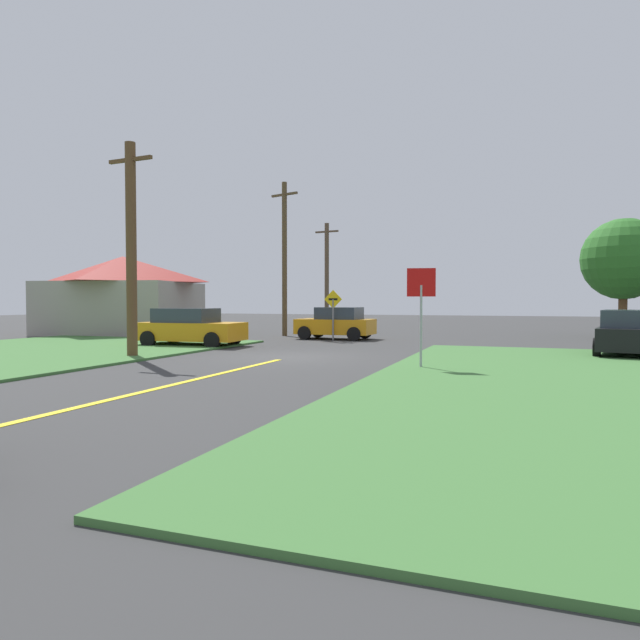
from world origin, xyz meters
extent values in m
plane|color=#353535|center=(0.00, 0.00, 0.00)|extent=(120.00, 120.00, 0.00)
cube|color=yellow|center=(0.00, -8.00, 0.01)|extent=(0.20, 14.00, 0.01)
cylinder|color=#9EA0A8|center=(4.82, -1.98, 1.19)|extent=(0.07, 0.07, 2.37)
cube|color=red|center=(4.82, -1.98, 2.45)|extent=(0.78, 0.20, 0.79)
cube|color=orange|center=(-1.50, 9.24, 0.64)|extent=(3.86, 1.98, 0.76)
cube|color=#2D3842|center=(-1.28, 9.23, 1.32)|extent=(2.13, 1.72, 0.60)
cylinder|color=black|center=(-2.81, 8.33, 0.34)|extent=(0.68, 0.23, 0.68)
cylinder|color=black|center=(-2.78, 10.20, 0.34)|extent=(0.68, 0.23, 0.68)
cylinder|color=black|center=(-0.21, 8.28, 0.34)|extent=(0.68, 0.23, 0.68)
cylinder|color=black|center=(-0.18, 10.15, 0.34)|extent=(0.68, 0.23, 0.68)
cube|color=black|center=(11.02, 4.54, 0.64)|extent=(2.63, 4.64, 0.76)
cube|color=#2D3842|center=(10.95, 4.16, 1.32)|extent=(2.06, 2.66, 0.60)
cylinder|color=black|center=(10.38, 6.17, 0.34)|extent=(0.34, 0.71, 0.68)
cylinder|color=black|center=(9.85, 3.24, 0.34)|extent=(0.34, 0.71, 0.68)
cube|color=orange|center=(-5.84, 2.87, 0.64)|extent=(4.50, 2.21, 0.76)
cube|color=#2D3842|center=(-6.09, 2.85, 1.32)|extent=(2.51, 1.87, 0.60)
cylinder|color=black|center=(-4.39, 3.92, 0.34)|extent=(0.69, 0.26, 0.68)
cylinder|color=black|center=(-4.29, 1.98, 0.34)|extent=(0.69, 0.26, 0.68)
cylinder|color=black|center=(-7.38, 3.76, 0.34)|extent=(0.69, 0.26, 0.68)
cylinder|color=black|center=(-7.28, 1.82, 0.34)|extent=(0.69, 0.26, 0.68)
cylinder|color=brown|center=(-5.00, -2.04, 3.64)|extent=(0.35, 0.35, 7.27)
cube|color=brown|center=(-5.00, -2.04, 6.69)|extent=(1.80, 0.25, 0.12)
cylinder|color=brown|center=(-4.98, 10.80, 4.24)|extent=(0.28, 0.28, 8.48)
cube|color=brown|center=(-4.98, 10.80, 7.80)|extent=(1.76, 0.63, 0.12)
cylinder|color=brown|center=(-5.63, 19.63, 3.70)|extent=(0.31, 0.31, 7.41)
cube|color=brown|center=(-5.63, 19.63, 6.81)|extent=(1.80, 0.39, 0.12)
cylinder|color=slate|center=(-1.25, 8.17, 1.01)|extent=(0.08, 0.08, 2.02)
cube|color=yellow|center=(-1.25, 8.17, 2.02)|extent=(0.91, 0.07, 0.91)
cube|color=black|center=(-1.25, 8.17, 2.02)|extent=(0.45, 0.06, 0.10)
cylinder|color=brown|center=(12.29, 14.88, 1.22)|extent=(0.43, 0.43, 2.43)
sphere|color=#296822|center=(12.29, 14.88, 4.10)|extent=(4.18, 4.18, 4.18)
cube|color=gray|center=(-14.87, 9.51, 1.51)|extent=(8.83, 8.26, 3.03)
pyramid|color=maroon|center=(-14.87, 9.51, 3.80)|extent=(8.83, 8.26, 1.55)
camera|label=1|loc=(7.58, -17.74, 1.92)|focal=31.54mm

